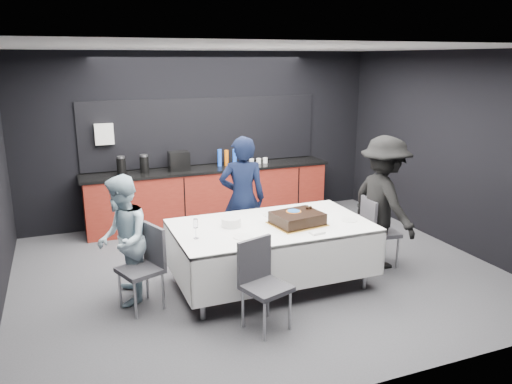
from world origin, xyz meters
TOP-DOWN VIEW (x-y plane):
  - ground at (0.00, 0.00)m, footprint 6.00×6.00m
  - room_shell at (0.00, 0.00)m, footprint 6.04×5.04m
  - kitchenette at (-0.02, 2.22)m, footprint 4.10×0.64m
  - party_table at (0.00, -0.40)m, footprint 2.32×1.32m
  - cake_assembly at (0.28, -0.52)m, footprint 0.66×0.56m
  - plate_stack at (-0.47, -0.29)m, footprint 0.23×0.23m
  - loose_plate_near at (-0.47, -0.69)m, footprint 0.22×0.22m
  - loose_plate_right_a at (0.63, -0.24)m, footprint 0.18×0.18m
  - loose_plate_right_b at (0.93, -0.62)m, footprint 0.19×0.19m
  - loose_plate_far at (0.13, -0.07)m, footprint 0.20×0.20m
  - fork_pile at (0.35, -0.89)m, footprint 0.17×0.12m
  - champagne_flute at (-0.96, -0.54)m, footprint 0.06×0.06m
  - chair_left at (-1.49, -0.39)m, footprint 0.54×0.54m
  - chair_right at (1.52, -0.35)m, footprint 0.48×0.48m
  - chair_near at (-0.47, -1.24)m, footprint 0.53×0.53m
  - person_center at (-0.03, 0.51)m, footprint 0.70×0.55m
  - person_left at (-1.70, -0.17)m, footprint 0.64×0.78m
  - person_right at (1.59, -0.38)m, footprint 0.68×1.15m

SIDE VIEW (x-z plane):
  - ground at x=0.00m, z-range 0.00..0.00m
  - chair_left at x=-1.49m, z-range 0.07..1.00m
  - chair_right at x=1.52m, z-range 0.07..1.00m
  - chair_near at x=-0.47m, z-range 0.07..1.00m
  - kitchenette at x=-0.02m, z-range -0.48..1.57m
  - party_table at x=0.00m, z-range 0.25..1.03m
  - person_left at x=-1.70m, z-range 0.00..1.46m
  - loose_plate_near at x=-0.47m, z-range 0.78..0.79m
  - loose_plate_right_a at x=0.63m, z-range 0.78..0.79m
  - loose_plate_right_b at x=0.93m, z-range 0.78..0.79m
  - loose_plate_far at x=0.13m, z-range 0.78..0.79m
  - fork_pile at x=0.35m, z-range 0.78..0.81m
  - plate_stack at x=-0.47m, z-range 0.78..0.88m
  - cake_assembly at x=0.28m, z-range 0.76..0.94m
  - person_center at x=-0.03m, z-range 0.00..1.71m
  - person_right at x=1.59m, z-range 0.00..1.74m
  - champagne_flute at x=-0.96m, z-range 0.83..1.05m
  - room_shell at x=0.00m, z-range 0.45..3.27m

